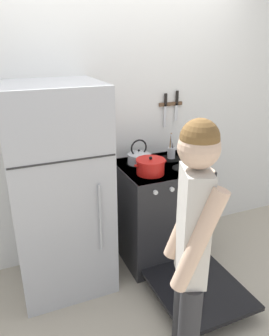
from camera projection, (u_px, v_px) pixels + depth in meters
name	position (u px, v px, depth m)	size (l,w,h in m)	color
ground_plane	(118.00, 241.00, 3.39)	(14.00, 14.00, 0.00)	#B2A893
wall_back	(114.00, 120.00, 2.95)	(10.00, 0.06, 2.55)	silver
refrigerator	(59.00, 192.00, 2.57)	(0.73, 0.71, 1.67)	#B7BABF
stove_range	(161.00, 213.00, 3.02)	(0.73, 1.39, 0.91)	#232326
dutch_oven_pot	(150.00, 166.00, 2.69)	(0.28, 0.24, 0.15)	red
tea_kettle	(139.00, 157.00, 2.92)	(0.25, 0.20, 0.22)	silver
utensil_jar	(171.00, 152.00, 3.04)	(0.07, 0.07, 0.24)	#B7BABF
person	(191.00, 255.00, 1.65)	(0.34, 0.39, 1.64)	#2D2D30
wall_knife_strip	(171.00, 104.00, 3.07)	(0.24, 0.03, 0.34)	brown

